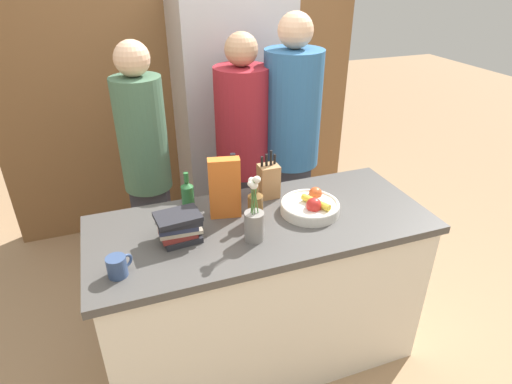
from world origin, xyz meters
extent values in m
plane|color=#A37F5B|center=(0.00, 0.00, 0.00)|extent=(14.00, 14.00, 0.00)
cube|color=silver|center=(0.00, 0.00, 0.43)|extent=(1.62, 0.68, 0.87)
cube|color=#474442|center=(0.00, 0.00, 0.89)|extent=(1.69, 0.71, 0.04)
cube|color=brown|center=(0.00, 1.74, 1.30)|extent=(2.89, 0.12, 2.60)
cube|color=#B7B7BC|center=(0.27, 1.38, 0.93)|extent=(0.79, 0.60, 1.86)
cylinder|color=#B7B7BC|center=(0.21, 1.06, 1.02)|extent=(0.02, 0.02, 1.02)
cylinder|color=silver|center=(0.26, 0.00, 0.93)|extent=(0.30, 0.30, 0.05)
torus|color=silver|center=(0.26, 0.00, 0.95)|extent=(0.30, 0.30, 0.02)
sphere|color=#C64C23|center=(0.33, 0.08, 0.96)|extent=(0.07, 0.07, 0.07)
sphere|color=red|center=(0.26, -0.05, 0.97)|extent=(0.08, 0.08, 0.08)
cylinder|color=yellow|center=(0.28, -0.03, 0.98)|extent=(0.10, 0.16, 0.03)
cube|color=#A87A4C|center=(0.12, 0.23, 1.00)|extent=(0.11, 0.09, 0.19)
cylinder|color=black|center=(0.08, 0.23, 1.11)|extent=(0.01, 0.01, 0.06)
cylinder|color=black|center=(0.11, 0.23, 1.12)|extent=(0.01, 0.01, 0.08)
cylinder|color=black|center=(0.13, 0.23, 1.13)|extent=(0.01, 0.01, 0.09)
cylinder|color=black|center=(0.16, 0.24, 1.11)|extent=(0.01, 0.01, 0.06)
cylinder|color=gray|center=(-0.09, -0.13, 0.98)|extent=(0.09, 0.09, 0.14)
cylinder|color=#477538|center=(-0.08, -0.13, 1.13)|extent=(0.01, 0.01, 0.16)
sphere|color=white|center=(-0.08, -0.13, 1.21)|extent=(0.03, 0.03, 0.03)
cylinder|color=#477538|center=(-0.08, -0.12, 1.11)|extent=(0.02, 0.01, 0.12)
sphere|color=white|center=(-0.08, -0.12, 1.17)|extent=(0.02, 0.02, 0.02)
cylinder|color=#477538|center=(-0.09, -0.12, 1.13)|extent=(0.02, 0.01, 0.16)
sphere|color=white|center=(-0.09, -0.11, 1.20)|extent=(0.03, 0.03, 0.03)
cylinder|color=#477538|center=(-0.10, -0.13, 1.12)|extent=(0.01, 0.03, 0.15)
sphere|color=white|center=(-0.10, -0.13, 1.20)|extent=(0.03, 0.03, 0.03)
cylinder|color=#477538|center=(-0.09, -0.13, 1.12)|extent=(0.01, 0.01, 0.14)
sphere|color=white|center=(-0.09, -0.14, 1.19)|extent=(0.04, 0.04, 0.04)
cylinder|color=#477538|center=(-0.08, -0.14, 1.13)|extent=(0.03, 0.02, 0.17)
sphere|color=white|center=(-0.08, -0.15, 1.22)|extent=(0.03, 0.03, 0.03)
cube|color=orange|center=(-0.15, 0.12, 1.06)|extent=(0.16, 0.09, 0.31)
cylinder|color=#334770|center=(-0.70, -0.18, 0.95)|extent=(0.08, 0.08, 0.09)
torus|color=#334770|center=(-0.66, -0.16, 0.95)|extent=(0.06, 0.04, 0.06)
cube|color=#232328|center=(-0.41, -0.02, 0.92)|extent=(0.18, 0.15, 0.03)
cube|color=maroon|center=(-0.42, -0.02, 0.94)|extent=(0.17, 0.13, 0.02)
cube|color=#B7A88E|center=(-0.41, -0.02, 0.97)|extent=(0.20, 0.13, 0.02)
cube|color=#2D334C|center=(-0.42, -0.01, 0.99)|extent=(0.18, 0.14, 0.02)
cube|color=#232328|center=(-0.41, -0.01, 1.01)|extent=(0.20, 0.16, 0.02)
cube|color=#232328|center=(-0.41, -0.02, 1.03)|extent=(0.21, 0.16, 0.02)
cylinder|color=black|center=(-0.06, 0.26, 0.99)|extent=(0.08, 0.08, 0.17)
cone|color=black|center=(-0.06, 0.26, 1.09)|extent=(0.08, 0.08, 0.03)
cylinder|color=black|center=(-0.06, 0.26, 1.14)|extent=(0.03, 0.03, 0.07)
cylinder|color=#286633|center=(-0.31, 0.25, 0.97)|extent=(0.07, 0.07, 0.13)
cone|color=#286633|center=(-0.31, 0.25, 1.04)|extent=(0.07, 0.07, 0.02)
cylinder|color=#286633|center=(-0.31, 0.25, 1.08)|extent=(0.02, 0.02, 0.05)
cylinder|color=brown|center=(-0.03, 0.02, 0.98)|extent=(0.07, 0.07, 0.14)
cone|color=brown|center=(-0.03, 0.02, 1.06)|extent=(0.07, 0.07, 0.03)
cylinder|color=brown|center=(-0.03, 0.02, 1.10)|extent=(0.03, 0.03, 0.06)
cube|color=#383842|center=(-0.46, 0.76, 0.40)|extent=(0.25, 0.20, 0.81)
cylinder|color=#42664C|center=(-0.46, 0.76, 1.14)|extent=(0.29, 0.29, 0.67)
sphere|color=#DBAD89|center=(-0.46, 0.76, 1.58)|extent=(0.20, 0.20, 0.20)
cube|color=#383842|center=(0.15, 0.76, 0.41)|extent=(0.28, 0.20, 0.81)
cylinder|color=maroon|center=(0.15, 0.76, 1.15)|extent=(0.34, 0.34, 0.68)
sphere|color=tan|center=(0.15, 0.76, 1.59)|extent=(0.20, 0.20, 0.20)
cube|color=#383842|center=(0.46, 0.69, 0.43)|extent=(0.34, 0.29, 0.86)
cylinder|color=#2D6093|center=(0.46, 0.69, 1.22)|extent=(0.36, 0.36, 0.72)
sphere|color=#DBAD89|center=(0.46, 0.69, 1.69)|extent=(0.21, 0.21, 0.21)
camera|label=1|loc=(-0.64, -1.67, 2.05)|focal=30.00mm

